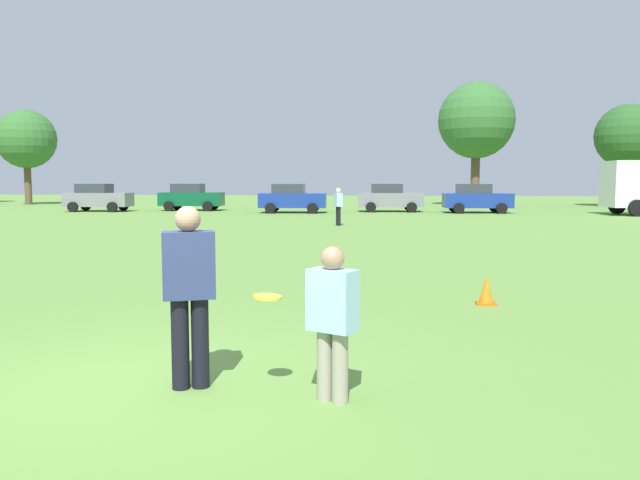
{
  "coord_description": "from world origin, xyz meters",
  "views": [
    {
      "loc": [
        2.61,
        -5.81,
        2.05
      ],
      "look_at": [
        1.5,
        2.77,
        1.23
      ],
      "focal_mm": 35.39,
      "sensor_mm": 36.0,
      "label": 1
    }
  ],
  "objects_px": {
    "player_thrower": "(189,287)",
    "parked_car_mid_right": "(390,198)",
    "traffic_cone": "(486,291)",
    "bystander_sideline_watcher": "(338,204)",
    "frisbee": "(268,297)",
    "parked_car_near_left": "(98,197)",
    "parked_car_near_right": "(476,198)",
    "parked_car_mid_left": "(191,197)",
    "player_defender": "(332,315)",
    "parked_car_center": "(292,198)"
  },
  "relations": [
    {
      "from": "parked_car_mid_right",
      "to": "parked_car_near_right",
      "type": "height_order",
      "value": "same"
    },
    {
      "from": "frisbee",
      "to": "bystander_sideline_watcher",
      "type": "height_order",
      "value": "bystander_sideline_watcher"
    },
    {
      "from": "frisbee",
      "to": "bystander_sideline_watcher",
      "type": "xyz_separation_m",
      "value": [
        -1.6,
        22.66,
        0.01
      ]
    },
    {
      "from": "player_defender",
      "to": "frisbee",
      "type": "distance_m",
      "value": 0.65
    },
    {
      "from": "player_defender",
      "to": "parked_car_mid_right",
      "type": "xyz_separation_m",
      "value": [
        -0.16,
        35.83,
        0.12
      ]
    },
    {
      "from": "parked_car_center",
      "to": "parked_car_near_right",
      "type": "height_order",
      "value": "same"
    },
    {
      "from": "frisbee",
      "to": "parked_car_near_right",
      "type": "height_order",
      "value": "parked_car_near_right"
    },
    {
      "from": "traffic_cone",
      "to": "player_defender",
      "type": "bearing_deg",
      "value": -112.5
    },
    {
      "from": "player_thrower",
      "to": "frisbee",
      "type": "height_order",
      "value": "player_thrower"
    },
    {
      "from": "player_thrower",
      "to": "parked_car_near_right",
      "type": "relative_size",
      "value": 0.42
    },
    {
      "from": "parked_car_mid_left",
      "to": "bystander_sideline_watcher",
      "type": "distance_m",
      "value": 17.29
    },
    {
      "from": "player_thrower",
      "to": "bystander_sideline_watcher",
      "type": "height_order",
      "value": "player_thrower"
    },
    {
      "from": "traffic_cone",
      "to": "bystander_sideline_watcher",
      "type": "distance_m",
      "value": 18.36
    },
    {
      "from": "traffic_cone",
      "to": "parked_car_mid_right",
      "type": "relative_size",
      "value": 0.11
    },
    {
      "from": "player_thrower",
      "to": "bystander_sideline_watcher",
      "type": "bearing_deg",
      "value": 92.02
    },
    {
      "from": "parked_car_near_right",
      "to": "player_defender",
      "type": "bearing_deg",
      "value": -98.6
    },
    {
      "from": "player_thrower",
      "to": "parked_car_mid_right",
      "type": "height_order",
      "value": "parked_car_mid_right"
    },
    {
      "from": "parked_car_mid_left",
      "to": "parked_car_mid_right",
      "type": "relative_size",
      "value": 1.0
    },
    {
      "from": "parked_car_center",
      "to": "parked_car_mid_right",
      "type": "distance_m",
      "value": 6.49
    },
    {
      "from": "parked_car_near_left",
      "to": "parked_car_near_right",
      "type": "relative_size",
      "value": 1.0
    },
    {
      "from": "parked_car_near_left",
      "to": "parked_car_mid_left",
      "type": "xyz_separation_m",
      "value": [
        5.7,
        2.0,
        0.0
      ]
    },
    {
      "from": "parked_car_near_left",
      "to": "parked_car_mid_left",
      "type": "distance_m",
      "value": 6.04
    },
    {
      "from": "player_thrower",
      "to": "parked_car_mid_left",
      "type": "height_order",
      "value": "parked_car_mid_left"
    },
    {
      "from": "player_defender",
      "to": "traffic_cone",
      "type": "relative_size",
      "value": 3.02
    },
    {
      "from": "parked_car_mid_left",
      "to": "parked_car_center",
      "type": "distance_m",
      "value": 7.65
    },
    {
      "from": "player_defender",
      "to": "parked_car_mid_right",
      "type": "distance_m",
      "value": 35.83
    },
    {
      "from": "frisbee",
      "to": "parked_car_mid_right",
      "type": "bearing_deg",
      "value": 89.26
    },
    {
      "from": "frisbee",
      "to": "bystander_sideline_watcher",
      "type": "relative_size",
      "value": 0.16
    },
    {
      "from": "parked_car_center",
      "to": "player_thrower",
      "type": "bearing_deg",
      "value": -81.77
    },
    {
      "from": "bystander_sideline_watcher",
      "to": "parked_car_mid_left",
      "type": "bearing_deg",
      "value": 131.17
    },
    {
      "from": "frisbee",
      "to": "parked_car_center",
      "type": "distance_m",
      "value": 34.0
    },
    {
      "from": "player_thrower",
      "to": "traffic_cone",
      "type": "distance_m",
      "value": 5.88
    },
    {
      "from": "parked_car_center",
      "to": "parked_car_mid_right",
      "type": "relative_size",
      "value": 1.0
    },
    {
      "from": "parked_car_center",
      "to": "bystander_sideline_watcher",
      "type": "relative_size",
      "value": 2.54
    },
    {
      "from": "parked_car_center",
      "to": "player_defender",
      "type": "bearing_deg",
      "value": -79.45
    },
    {
      "from": "traffic_cone",
      "to": "parked_car_mid_left",
      "type": "xyz_separation_m",
      "value": [
        -15.63,
        30.87,
        0.69
      ]
    },
    {
      "from": "frisbee",
      "to": "traffic_cone",
      "type": "distance_m",
      "value": 5.54
    },
    {
      "from": "parked_car_center",
      "to": "bystander_sideline_watcher",
      "type": "distance_m",
      "value": 11.6
    },
    {
      "from": "parked_car_mid_left",
      "to": "parked_car_mid_right",
      "type": "height_order",
      "value": "same"
    },
    {
      "from": "traffic_cone",
      "to": "parked_car_mid_right",
      "type": "xyz_separation_m",
      "value": [
        -2.19,
        30.94,
        0.69
      ]
    },
    {
      "from": "player_thrower",
      "to": "player_defender",
      "type": "xyz_separation_m",
      "value": [
        1.43,
        -0.2,
        -0.21
      ]
    },
    {
      "from": "parked_car_near_right",
      "to": "parked_car_near_left",
      "type": "bearing_deg",
      "value": -177.12
    },
    {
      "from": "parked_car_center",
      "to": "bystander_sideline_watcher",
      "type": "bearing_deg",
      "value": -69.63
    },
    {
      "from": "parked_car_mid_left",
      "to": "parked_car_near_left",
      "type": "bearing_deg",
      "value": -160.71
    },
    {
      "from": "parked_car_near_right",
      "to": "frisbee",
      "type": "bearing_deg",
      "value": -99.63
    },
    {
      "from": "player_defender",
      "to": "bystander_sideline_watcher",
      "type": "relative_size",
      "value": 0.85
    },
    {
      "from": "traffic_cone",
      "to": "bystander_sideline_watcher",
      "type": "xyz_separation_m",
      "value": [
        -4.25,
        17.85,
        0.73
      ]
    },
    {
      "from": "frisbee",
      "to": "parked_car_near_right",
      "type": "xyz_separation_m",
      "value": [
        5.92,
        34.91,
        -0.03
      ]
    },
    {
      "from": "parked_car_center",
      "to": "parked_car_near_right",
      "type": "xyz_separation_m",
      "value": [
        11.56,
        1.38,
        0.0
      ]
    },
    {
      "from": "parked_car_center",
      "to": "parked_car_mid_right",
      "type": "bearing_deg",
      "value": 19.92
    }
  ]
}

